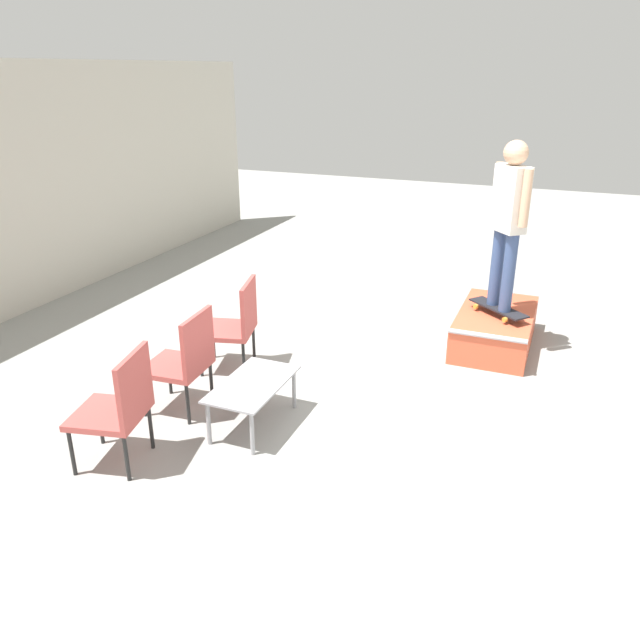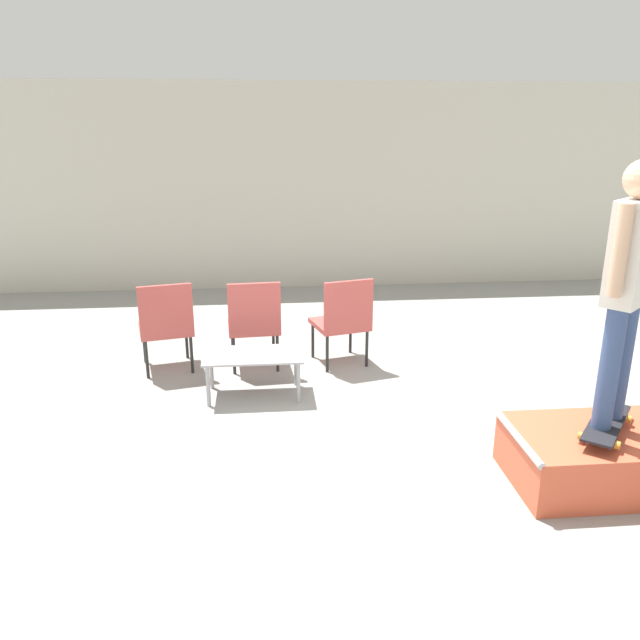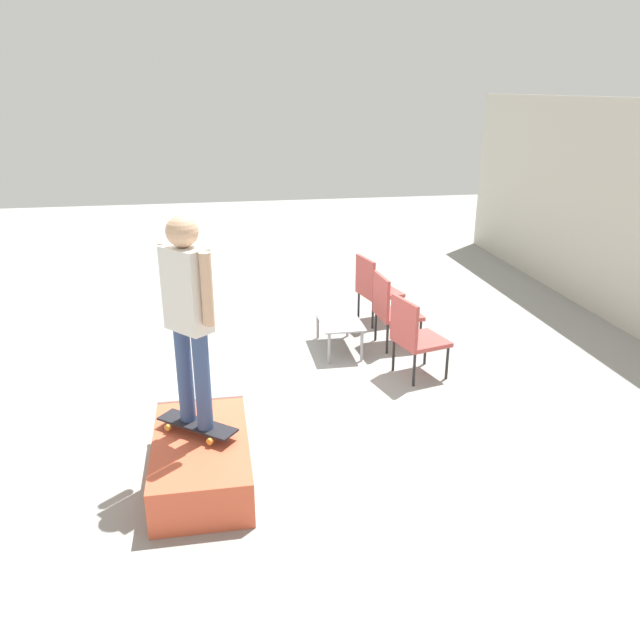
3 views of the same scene
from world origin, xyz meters
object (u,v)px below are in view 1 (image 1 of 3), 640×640
Objects in this scene: coffee_table at (253,388)px; skateboard_on_ramp at (498,308)px; patio_chair_left at (119,404)px; patio_chair_center at (185,358)px; skate_ramp_box at (495,328)px; person_skater at (509,212)px; patio_chair_right at (236,322)px.

skateboard_on_ramp is at bearing -35.05° from coffee_table.
patio_chair_center is (0.88, -0.00, 0.00)m from patio_chair_left.
patio_chair_left reaches higher than coffee_table.
skate_ramp_box is at bearing 132.61° from patio_chair_center.
patio_chair_right is at bearing 81.50° from person_skater.
skate_ramp_box is 1.60× the size of coffee_table.
person_skater is 1.94× the size of coffee_table.
patio_chair_left is 0.88m from patio_chair_center.
patio_chair_left is at bearing 145.23° from skate_ramp_box.
skate_ramp_box is at bearing -39.49° from skateboard_on_ramp.
patio_chair_center is (0.01, 0.67, 0.16)m from coffee_table.
coffee_table is at bearing 85.06° from patio_chair_center.
skate_ramp_box is 0.83× the size of person_skater.
coffee_table is 0.96× the size of patio_chair_center.
patio_chair_left is 1.00× the size of patio_chair_right.
patio_chair_right reaches higher than skateboard_on_ramp.
coffee_table is 0.96× the size of patio_chair_left.
person_skater reaches higher than patio_chair_right.
skateboard_on_ramp is at bearing 131.32° from patio_chair_left.
coffee_table is at bearing 146.27° from skate_ramp_box.
skate_ramp_box is 3.48m from patio_chair_center.
patio_chair_center is at bearing -14.65° from patio_chair_right.
patio_chair_center is (-2.44, 2.39, 0.05)m from skateboard_on_ramp.
skate_ramp_box is 1.53× the size of patio_chair_right.
patio_chair_center is at bearing 94.56° from person_skater.
person_skater is at bearing 131.28° from patio_chair_center.
skateboard_on_ramp reaches higher than skate_ramp_box.
patio_chair_left is at bearing -4.46° from patio_chair_center.
coffee_table is (-2.44, 1.71, -0.11)m from skateboard_on_ramp.
coffee_table is 1.11m from patio_chair_left.
skate_ramp_box is 1.53× the size of patio_chair_center.
skateboard_on_ramp is 4.09m from patio_chair_left.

